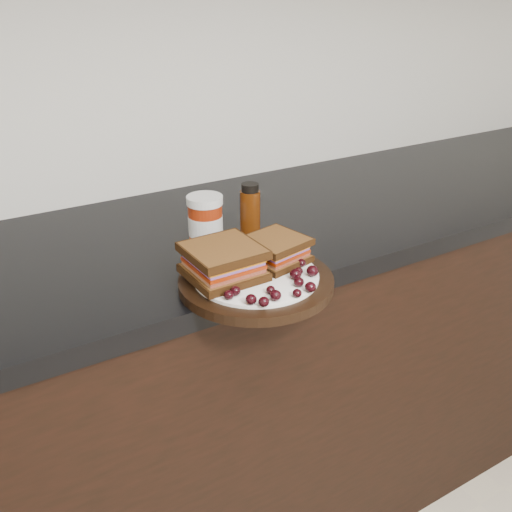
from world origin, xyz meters
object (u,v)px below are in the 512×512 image
Objects in this scene: sandwich_left at (223,262)px; condiment_jar at (205,221)px; plate at (256,281)px; oil_bottle at (250,211)px.

condiment_jar is at bearing 71.66° from sandwich_left.
oil_bottle is (0.10, 0.19, 0.05)m from plate.
sandwich_left is at bearing 155.66° from plate.
plate is 2.32× the size of oil_bottle.
sandwich_left is at bearing -107.11° from condiment_jar.
condiment_jar reaches higher than plate.
plate is 0.21m from condiment_jar.
oil_bottle reaches higher than sandwich_left.
condiment_jar is (0.00, 0.20, 0.05)m from plate.
oil_bottle is at bearing -6.18° from condiment_jar.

